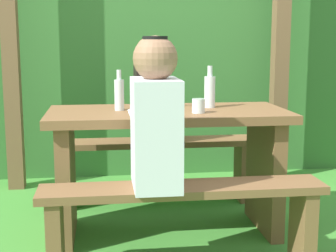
% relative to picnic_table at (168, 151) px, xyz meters
% --- Properties ---
extents(ground_plane, '(12.00, 12.00, 0.00)m').
position_rel_picnic_table_xyz_m(ground_plane, '(0.00, 0.00, -0.51)').
color(ground_plane, '#3E8931').
extents(hedge_backdrop, '(6.40, 1.08, 2.13)m').
position_rel_picnic_table_xyz_m(hedge_backdrop, '(0.00, 1.89, 0.56)').
color(hedge_backdrop, '#356D2F').
rests_on(hedge_backdrop, ground_plane).
extents(pergola_post_left, '(0.12, 0.12, 2.16)m').
position_rel_picnic_table_xyz_m(pergola_post_left, '(-1.06, 1.09, 0.57)').
color(pergola_post_left, brown).
rests_on(pergola_post_left, ground_plane).
extents(pergola_post_right, '(0.12, 0.12, 2.16)m').
position_rel_picnic_table_xyz_m(pergola_post_right, '(1.06, 1.09, 0.57)').
color(pergola_post_right, brown).
rests_on(pergola_post_right, ground_plane).
extents(picnic_table, '(1.40, 0.64, 0.75)m').
position_rel_picnic_table_xyz_m(picnic_table, '(0.00, 0.00, 0.00)').
color(picnic_table, brown).
rests_on(picnic_table, ground_plane).
extents(bench_near, '(1.40, 0.24, 0.46)m').
position_rel_picnic_table_xyz_m(bench_near, '(0.00, -0.57, -0.18)').
color(bench_near, brown).
rests_on(bench_near, ground_plane).
extents(bench_far, '(1.40, 0.24, 0.46)m').
position_rel_picnic_table_xyz_m(bench_far, '(0.00, 0.57, -0.18)').
color(bench_far, brown).
rests_on(bench_far, ground_plane).
extents(person_white_shirt, '(0.25, 0.35, 0.72)m').
position_rel_picnic_table_xyz_m(person_white_shirt, '(-0.13, -0.57, 0.28)').
color(person_white_shirt, silver).
rests_on(person_white_shirt, bench_near).
extents(person_black_coat, '(0.25, 0.35, 0.72)m').
position_rel_picnic_table_xyz_m(person_black_coat, '(-0.04, 0.57, 0.28)').
color(person_black_coat, black).
rests_on(person_black_coat, bench_far).
extents(drinking_glass, '(0.07, 0.07, 0.08)m').
position_rel_picnic_table_xyz_m(drinking_glass, '(0.16, -0.13, 0.28)').
color(drinking_glass, silver).
rests_on(drinking_glass, picnic_table).
extents(bottle_left, '(0.06, 0.06, 0.27)m').
position_rel_picnic_table_xyz_m(bottle_left, '(-0.07, 0.10, 0.35)').
color(bottle_left, silver).
rests_on(bottle_left, picnic_table).
extents(bottle_right, '(0.06, 0.06, 0.24)m').
position_rel_picnic_table_xyz_m(bottle_right, '(-0.28, 0.04, 0.34)').
color(bottle_right, silver).
rests_on(bottle_right, picnic_table).
extents(bottle_center, '(0.07, 0.07, 0.25)m').
position_rel_picnic_table_xyz_m(bottle_center, '(0.27, 0.09, 0.34)').
color(bottle_center, silver).
rests_on(bottle_center, picnic_table).
extents(cell_phone, '(0.11, 0.16, 0.01)m').
position_rel_picnic_table_xyz_m(cell_phone, '(-0.06, -0.16, 0.25)').
color(cell_phone, black).
rests_on(cell_phone, picnic_table).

